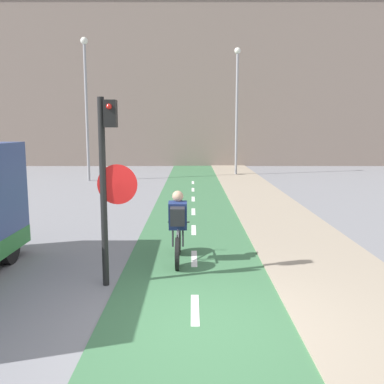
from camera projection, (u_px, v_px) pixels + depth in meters
ground_plane at (193, 326)px, 5.81m from camera, size 120.00×120.00×0.00m
bike_lane at (193, 325)px, 5.81m from camera, size 2.69×60.00×0.02m
sidewalk_strip at (380, 324)px, 5.81m from camera, size 2.40×60.00×0.05m
building_row_background at (191, 84)px, 32.34m from camera, size 60.00×5.20×11.96m
traffic_light_pole at (106, 171)px, 7.05m from camera, size 0.67×0.26×3.17m
street_lamp_far at (84, 95)px, 21.44m from camera, size 0.36×0.36×7.14m
street_lamp_sidewalk at (235, 99)px, 24.22m from camera, size 0.36×0.36×7.15m
cyclist_near at (176, 228)px, 8.48m from camera, size 0.46×1.64×1.45m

